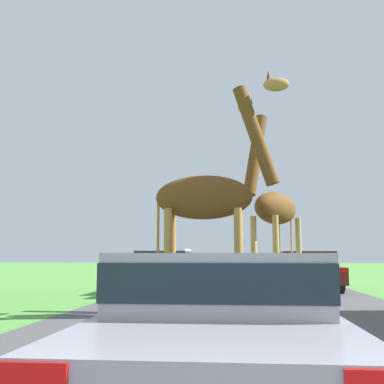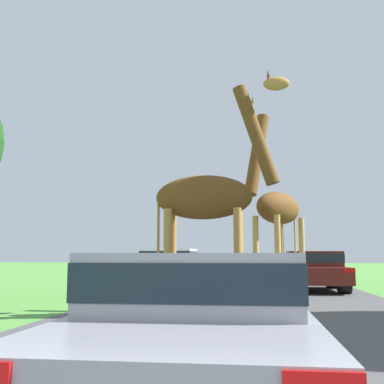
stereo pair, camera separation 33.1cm
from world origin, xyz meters
name	(u,v)px [view 1 (the left image)]	position (x,y,z in m)	size (l,w,h in m)	color
road	(241,275)	(0.00, 30.00, 0.00)	(7.78, 120.00, 0.00)	#4C4C4F
giraffe_near_road	(211,198)	(-0.72, 9.79, 2.45)	(2.92, 0.80, 5.21)	#B77F3D
giraffe_companion	(273,207)	(0.71, 11.50, 2.41)	(1.75, 2.42, 4.91)	tan
car_lead_maroon	(221,318)	(-0.31, 4.04, 0.67)	(1.87, 4.61, 1.24)	gray
car_queue_right	(306,269)	(2.25, 17.16, 0.74)	(1.99, 4.22, 1.37)	#561914
car_queue_left	(164,269)	(-2.59, 15.41, 0.77)	(1.77, 4.33, 1.44)	silver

